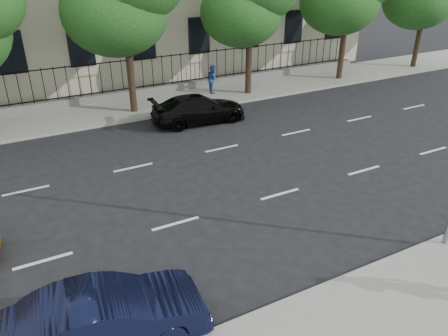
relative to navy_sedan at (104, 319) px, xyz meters
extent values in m
plane|color=black|center=(7.12, 1.20, -0.73)|extent=(120.00, 120.00, 0.00)
cube|color=gray|center=(7.12, -2.80, -0.66)|extent=(60.00, 4.00, 0.15)
cube|color=gray|center=(7.12, 15.20, -0.66)|extent=(60.00, 4.00, 0.15)
cube|color=slate|center=(7.12, 16.90, -0.38)|extent=(30.00, 0.50, 0.40)
cube|color=black|center=(7.12, 16.90, -0.08)|extent=(28.80, 0.05, 0.05)
cube|color=black|center=(7.12, 16.90, 1.52)|extent=(28.80, 0.05, 0.05)
cylinder|color=#382619|center=(5.12, 14.40, 1.08)|extent=(0.36, 0.36, 3.32)
ellipsoid|color=#214818|center=(4.72, 14.70, 4.36)|extent=(5.13, 5.13, 4.21)
cylinder|color=#382619|center=(12.12, 14.40, 0.96)|extent=(0.36, 0.36, 3.08)
ellipsoid|color=#214818|center=(11.72, 14.70, 3.94)|extent=(4.56, 4.56, 3.74)
cylinder|color=#382619|center=(19.12, 14.40, 1.03)|extent=(0.36, 0.36, 3.22)
ellipsoid|color=#214818|center=(18.72, 14.70, 4.20)|extent=(4.94, 4.94, 4.06)
cylinder|color=#382619|center=(26.12, 14.40, 0.92)|extent=(0.36, 0.36, 3.01)
ellipsoid|color=#214818|center=(25.72, 14.70, 3.93)|extent=(4.75, 4.75, 3.90)
imported|color=black|center=(0.00, 0.00, 0.00)|extent=(4.56, 1.91, 1.47)
imported|color=black|center=(7.63, 11.64, -0.04)|extent=(4.88, 2.24, 1.38)
imported|color=#24488B|center=(10.29, 15.40, 0.23)|extent=(0.83, 0.94, 1.63)
camera|label=1|loc=(-0.94, -7.29, 7.11)|focal=35.00mm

